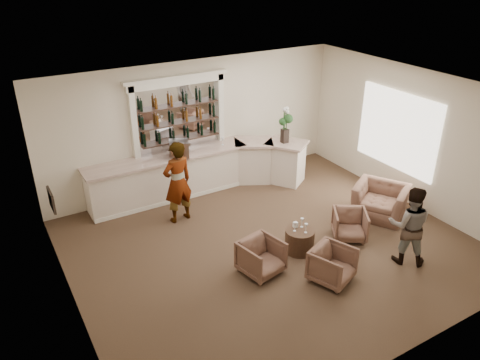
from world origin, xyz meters
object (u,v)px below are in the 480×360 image
(flower_vase, at_px, (285,122))
(sommelier, at_px, (178,182))
(armchair_center, at_px, (332,265))
(espresso_machine, at_px, (179,149))
(bar_counter, at_px, (201,171))
(armchair_left, at_px, (261,257))
(cocktail_table, at_px, (299,240))
(armchair_far, at_px, (380,201))
(guest, at_px, (409,226))
(armchair_right, at_px, (350,225))

(flower_vase, bearing_deg, sommelier, -172.63)
(armchair_center, relative_size, espresso_machine, 1.62)
(bar_counter, relative_size, sommelier, 2.95)
(espresso_machine, bearing_deg, armchair_left, -66.22)
(sommelier, bearing_deg, cocktail_table, 115.45)
(armchair_center, distance_m, espresso_machine, 4.68)
(bar_counter, relative_size, armchair_far, 4.88)
(bar_counter, xyz_separation_m, guest, (2.18, -4.77, 0.25))
(armchair_right, xyz_separation_m, espresso_machine, (-2.40, 3.50, 1.02))
(bar_counter, distance_m, guest, 5.26)
(cocktail_table, height_order, armchair_far, armchair_far)
(armchair_center, bearing_deg, sommelier, 92.38)
(guest, bearing_deg, espresso_machine, -16.07)
(espresso_machine, relative_size, flower_vase, 0.48)
(flower_vase, bearing_deg, armchair_far, -70.58)
(armchair_left, height_order, armchair_far, armchair_far)
(armchair_left, height_order, flower_vase, flower_vase)
(armchair_right, xyz_separation_m, flower_vase, (0.35, 2.98, 1.36))
(bar_counter, bearing_deg, flower_vase, -15.43)
(sommelier, bearing_deg, armchair_left, 93.35)
(cocktail_table, distance_m, armchair_far, 2.51)
(guest, xyz_separation_m, armchair_right, (-0.38, 1.20, -0.50))
(cocktail_table, height_order, flower_vase, flower_vase)
(bar_counter, xyz_separation_m, armchair_far, (3.08, -3.21, -0.19))
(sommelier, height_order, armchair_center, sommelier)
(armchair_center, bearing_deg, armchair_far, 4.97)
(armchair_left, distance_m, armchair_right, 2.31)
(sommelier, distance_m, armchair_right, 3.90)
(bar_counter, relative_size, armchair_right, 8.04)
(armchair_center, height_order, flower_vase, flower_vase)
(armchair_right, distance_m, armchair_far, 1.33)
(armchair_left, relative_size, armchair_far, 0.65)
(guest, distance_m, armchair_center, 1.76)
(armchair_left, distance_m, flower_vase, 4.25)
(bar_counter, distance_m, armchair_left, 3.67)
(flower_vase, bearing_deg, armchair_right, -96.67)
(cocktail_table, relative_size, armchair_center, 0.82)
(cocktail_table, distance_m, flower_vase, 3.55)
(armchair_left, bearing_deg, armchair_center, -52.41)
(sommelier, bearing_deg, armchair_far, 143.28)
(armchair_far, bearing_deg, sommelier, -148.71)
(espresso_machine, bearing_deg, armchair_right, -33.27)
(armchair_right, bearing_deg, cocktail_table, -153.75)
(guest, relative_size, espresso_machine, 3.56)
(espresso_machine, bearing_deg, cocktail_table, -48.45)
(armchair_right, bearing_deg, flower_vase, 116.72)
(armchair_center, bearing_deg, espresso_machine, 82.11)
(bar_counter, relative_size, armchair_center, 7.61)
(cocktail_table, bearing_deg, bar_counter, 99.50)
(armchair_left, bearing_deg, bar_counter, 70.44)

